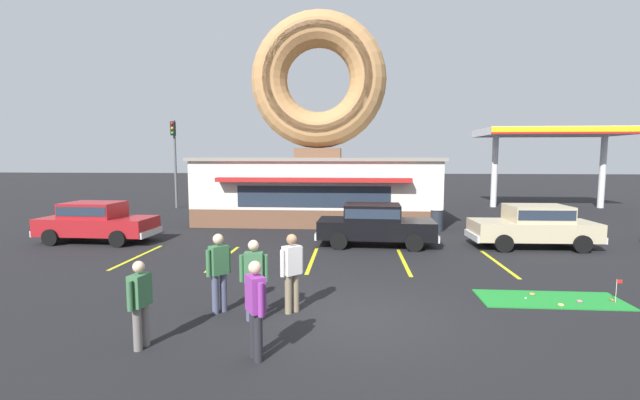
{
  "coord_description": "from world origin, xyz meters",
  "views": [
    {
      "loc": [
        -0.13,
        -8.82,
        3.4
      ],
      "look_at": [
        -1.2,
        5.0,
        2.0
      ],
      "focal_mm": 24.0,
      "sensor_mm": 36.0,
      "label": 1
    }
  ],
  "objects_px": {
    "car_red": "(96,220)",
    "pedestrian_leather_jacket_man": "(256,305)",
    "golf_ball": "(526,298)",
    "trash_bin": "(437,220)",
    "pedestrian_beanie_man": "(292,269)",
    "pedestrian_clipboard_woman": "(254,276)",
    "car_black": "(375,223)",
    "traffic_light_pole": "(174,152)",
    "car_champagne": "(534,224)",
    "pedestrian_blue_sweater_man": "(140,300)",
    "pedestrian_hooded_kid": "(219,269)",
    "putting_flag_pin": "(618,285)"
  },
  "relations": [
    {
      "from": "car_red",
      "to": "pedestrian_leather_jacket_man",
      "type": "relative_size",
      "value": 2.72
    },
    {
      "from": "golf_ball",
      "to": "trash_bin",
      "type": "relative_size",
      "value": 0.04
    },
    {
      "from": "trash_bin",
      "to": "car_red",
      "type": "bearing_deg",
      "value": -165.65
    },
    {
      "from": "trash_bin",
      "to": "pedestrian_beanie_man",
      "type": "bearing_deg",
      "value": -115.63
    },
    {
      "from": "golf_ball",
      "to": "pedestrian_clipboard_woman",
      "type": "xyz_separation_m",
      "value": [
        -6.16,
        -1.74,
        0.9
      ]
    },
    {
      "from": "car_black",
      "to": "pedestrian_beanie_man",
      "type": "relative_size",
      "value": 2.65
    },
    {
      "from": "pedestrian_leather_jacket_man",
      "to": "traffic_light_pole",
      "type": "xyz_separation_m",
      "value": [
        -10.13,
        20.65,
        2.77
      ]
    },
    {
      "from": "car_champagne",
      "to": "pedestrian_clipboard_woman",
      "type": "distance_m",
      "value": 11.88
    },
    {
      "from": "pedestrian_blue_sweater_man",
      "to": "traffic_light_pole",
      "type": "height_order",
      "value": "traffic_light_pole"
    },
    {
      "from": "golf_ball",
      "to": "pedestrian_beanie_man",
      "type": "height_order",
      "value": "pedestrian_beanie_man"
    },
    {
      "from": "traffic_light_pole",
      "to": "pedestrian_hooded_kid",
      "type": "bearing_deg",
      "value": -64.55
    },
    {
      "from": "golf_ball",
      "to": "pedestrian_hooded_kid",
      "type": "bearing_deg",
      "value": -169.16
    },
    {
      "from": "pedestrian_hooded_kid",
      "to": "traffic_light_pole",
      "type": "distance_m",
      "value": 20.74
    },
    {
      "from": "car_black",
      "to": "pedestrian_leather_jacket_man",
      "type": "height_order",
      "value": "pedestrian_leather_jacket_man"
    },
    {
      "from": "car_champagne",
      "to": "car_red",
      "type": "bearing_deg",
      "value": -179.13
    },
    {
      "from": "pedestrian_leather_jacket_man",
      "to": "pedestrian_clipboard_woman",
      "type": "bearing_deg",
      "value": 104.06
    },
    {
      "from": "car_black",
      "to": "pedestrian_clipboard_woman",
      "type": "xyz_separation_m",
      "value": [
        -2.87,
        -7.84,
        0.07
      ]
    },
    {
      "from": "pedestrian_hooded_kid",
      "to": "trash_bin",
      "type": "height_order",
      "value": "pedestrian_hooded_kid"
    },
    {
      "from": "car_champagne",
      "to": "traffic_light_pole",
      "type": "height_order",
      "value": "traffic_light_pole"
    },
    {
      "from": "putting_flag_pin",
      "to": "car_red",
      "type": "height_order",
      "value": "car_red"
    },
    {
      "from": "golf_ball",
      "to": "car_red",
      "type": "relative_size",
      "value": 0.01
    },
    {
      "from": "putting_flag_pin",
      "to": "pedestrian_clipboard_woman",
      "type": "relative_size",
      "value": 0.32
    },
    {
      "from": "putting_flag_pin",
      "to": "pedestrian_beanie_man",
      "type": "xyz_separation_m",
      "value": [
        -7.46,
        -1.14,
        0.53
      ]
    },
    {
      "from": "car_champagne",
      "to": "pedestrian_hooded_kid",
      "type": "bearing_deg",
      "value": -142.08
    },
    {
      "from": "putting_flag_pin",
      "to": "pedestrian_blue_sweater_man",
      "type": "xyz_separation_m",
      "value": [
        -9.89,
        -3.08,
        0.43
      ]
    },
    {
      "from": "car_champagne",
      "to": "car_black",
      "type": "bearing_deg",
      "value": -178.93
    },
    {
      "from": "putting_flag_pin",
      "to": "pedestrian_hooded_kid",
      "type": "bearing_deg",
      "value": -172.07
    },
    {
      "from": "pedestrian_clipboard_woman",
      "to": "pedestrian_beanie_man",
      "type": "height_order",
      "value": "pedestrian_beanie_man"
    },
    {
      "from": "car_red",
      "to": "pedestrian_leather_jacket_man",
      "type": "xyz_separation_m",
      "value": [
        8.63,
        -9.38,
        0.07
      ]
    },
    {
      "from": "pedestrian_hooded_kid",
      "to": "car_red",
      "type": "bearing_deg",
      "value": 135.18
    },
    {
      "from": "trash_bin",
      "to": "traffic_light_pole",
      "type": "relative_size",
      "value": 0.17
    },
    {
      "from": "trash_bin",
      "to": "golf_ball",
      "type": "bearing_deg",
      "value": -88.4
    },
    {
      "from": "pedestrian_blue_sweater_man",
      "to": "trash_bin",
      "type": "xyz_separation_m",
      "value": [
        7.6,
        12.72,
        -0.37
      ]
    },
    {
      "from": "putting_flag_pin",
      "to": "pedestrian_leather_jacket_man",
      "type": "distance_m",
      "value": 8.46
    },
    {
      "from": "putting_flag_pin",
      "to": "car_champagne",
      "type": "xyz_separation_m",
      "value": [
        0.65,
        6.29,
        0.43
      ]
    },
    {
      "from": "pedestrian_blue_sweater_man",
      "to": "trash_bin",
      "type": "distance_m",
      "value": 14.82
    },
    {
      "from": "car_red",
      "to": "car_champagne",
      "type": "bearing_deg",
      "value": 0.87
    },
    {
      "from": "car_black",
      "to": "pedestrian_clipboard_woman",
      "type": "height_order",
      "value": "pedestrian_clipboard_woman"
    },
    {
      "from": "putting_flag_pin",
      "to": "pedestrian_hooded_kid",
      "type": "distance_m",
      "value": 9.15
    },
    {
      "from": "putting_flag_pin",
      "to": "pedestrian_clipboard_woman",
      "type": "xyz_separation_m",
      "value": [
        -8.18,
        -1.65,
        0.51
      ]
    },
    {
      "from": "putting_flag_pin",
      "to": "pedestrian_beanie_man",
      "type": "relative_size",
      "value": 0.32
    },
    {
      "from": "car_champagne",
      "to": "pedestrian_clipboard_woman",
      "type": "bearing_deg",
      "value": -138.02
    },
    {
      "from": "car_champagne",
      "to": "pedestrian_hooded_kid",
      "type": "relative_size",
      "value": 2.63
    },
    {
      "from": "golf_ball",
      "to": "car_black",
      "type": "relative_size",
      "value": 0.01
    },
    {
      "from": "car_black",
      "to": "car_red",
      "type": "xyz_separation_m",
      "value": [
        -11.08,
        -0.15,
        0.0
      ]
    },
    {
      "from": "car_champagne",
      "to": "trash_bin",
      "type": "bearing_deg",
      "value": 131.31
    },
    {
      "from": "pedestrian_clipboard_woman",
      "to": "pedestrian_beanie_man",
      "type": "relative_size",
      "value": 0.98
    },
    {
      "from": "car_red",
      "to": "trash_bin",
      "type": "relative_size",
      "value": 4.72
    },
    {
      "from": "pedestrian_leather_jacket_man",
      "to": "car_black",
      "type": "bearing_deg",
      "value": 75.58
    },
    {
      "from": "pedestrian_hooded_kid",
      "to": "pedestrian_beanie_man",
      "type": "bearing_deg",
      "value": 4.34
    }
  ]
}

